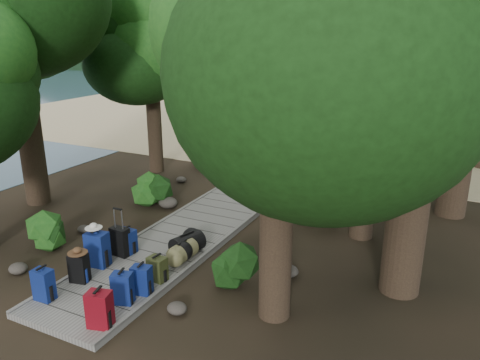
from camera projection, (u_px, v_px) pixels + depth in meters
The scene contains 48 objects.
ground at pixel (204, 226), 11.95m from camera, with size 120.00×120.00×0.00m, color #302418.
sand_beach at pixel (353, 121), 25.59m from camera, with size 40.00×22.00×0.02m, color tan.
water_bay at pixel (56, 79), 46.79m from camera, with size 50.00×60.00×0.02m, color #2C4A5B.
distant_hill at pixel (137, 62), 69.77m from camera, with size 32.00×16.00×12.00m, color black.
boardwalk at pixel (222, 211), 12.79m from camera, with size 2.00×12.00×0.12m, color gray.
backpack_left_a at pixel (43, 283), 8.39m from camera, with size 0.35×0.24×0.66m, color navy, non-canonical shape.
backpack_left_b at pixel (79, 266), 9.00m from camera, with size 0.34×0.24×0.63m, color black, non-canonical shape.
backpack_left_c at pixel (97, 247), 9.59m from camera, with size 0.43×0.31×0.81m, color navy, non-canonical shape.
backpack_left_d at pixel (127, 240), 10.19m from camera, with size 0.38×0.28×0.59m, color navy, non-canonical shape.
backpack_right_a at pixel (99, 308), 7.62m from camera, with size 0.39×0.28×0.69m, color maroon, non-canonical shape.
backpack_right_b at pixel (122, 287), 8.29m from camera, with size 0.36×0.25×0.64m, color navy, non-canonical shape.
backpack_right_c at pixel (142, 278), 8.60m from camera, with size 0.35×0.25×0.60m, color navy, non-canonical shape.
backpack_right_d at pixel (157, 268), 9.06m from camera, with size 0.35×0.25×0.54m, color #373E1B, non-canonical shape.
duffel_right_khaki at pixel (183, 252), 9.85m from camera, with size 0.41×0.61×0.41m, color olive, non-canonical shape.
duffel_right_black at pixel (187, 244), 10.16m from camera, with size 0.45×0.71×0.45m, color black, non-canonical shape.
suitcase_on_boardwalk at pixel (120, 242), 10.05m from camera, with size 0.41×0.22×0.63m, color black, non-canonical shape.
lone_suitcase_on_sand at pixel (317, 148), 18.33m from camera, with size 0.42×0.24×0.65m, color black, non-canonical shape.
hat_brown at pixel (77, 250), 8.84m from camera, with size 0.38×0.38×0.11m, color #51351E, non-canonical shape.
hat_white at pixel (93, 225), 9.51m from camera, with size 0.35×0.35×0.12m, color silver, non-canonical shape.
kayak at pixel (273, 131), 22.02m from camera, with size 0.75×3.41×0.34m, color #B50F13.
sun_lounger at pixel (413, 144), 19.14m from camera, with size 0.56×1.74×0.56m, color silver, non-canonical shape.
tree_right_a at pixel (280, 87), 7.02m from camera, with size 4.77×4.77×7.94m, color black, non-canonical shape.
tree_right_c at pixel (375, 65), 10.11m from camera, with size 4.68×4.68×8.10m, color black, non-canonical shape.
tree_right_e at pixel (420, 50), 15.09m from camera, with size 4.60×4.60×8.28m, color black, non-canonical shape.
tree_left_b at pixel (15, 31), 12.13m from camera, with size 5.28×5.28×9.51m, color black, non-canonical shape.
tree_left_c at pixel (151, 69), 15.48m from camera, with size 4.07×4.07×7.08m, color black, non-canonical shape.
tree_back_a at pixel (338, 31), 24.12m from camera, with size 5.44×5.44×9.41m, color black, non-canonical shape.
tree_back_b at pixel (390, 14), 23.13m from camera, with size 6.14×6.14×10.96m, color black, non-canonical shape.
tree_back_c at pixel (466, 32), 21.55m from camera, with size 5.15×5.15×9.27m, color black, non-canonical shape.
tree_back_d at pixel (249, 42), 25.95m from camera, with size 4.94×4.94×8.23m, color black, non-canonical shape.
palm_right_a at pixel (389, 51), 14.34m from camera, with size 4.85×4.85×8.27m, color #103C13, non-canonical shape.
palm_right_b at pixel (466, 50), 17.93m from camera, with size 4.15×4.15×8.01m, color #103C13, non-canonical shape.
palm_right_c at pixel (392, 68), 20.29m from camera, with size 4.00×4.00×6.37m, color #103C13, non-canonical shape.
palm_left_a at pixel (188, 72), 17.88m from camera, with size 4.04×4.04×6.42m, color #103C13, non-canonical shape.
rock_left_a at pixel (18, 268), 9.60m from camera, with size 0.39×0.36×0.22m, color #4C473F, non-canonical shape.
rock_left_b at pixel (84, 229), 11.55m from camera, with size 0.32×0.29×0.18m, color #4C473F, non-canonical shape.
rock_left_c at pixel (168, 203), 13.12m from camera, with size 0.55×0.49×0.30m, color #4C473F, non-canonical shape.
rock_left_d at pixel (181, 180), 15.31m from camera, with size 0.34×0.30×0.19m, color #4C473F, non-canonical shape.
rock_right_a at pixel (177, 308), 8.25m from camera, with size 0.37×0.33×0.20m, color #4C473F, non-canonical shape.
rock_right_b at pixel (288, 271), 9.49m from camera, with size 0.42×0.38×0.23m, color #4C473F, non-canonical shape.
rock_right_c at pixel (282, 208), 12.90m from camera, with size 0.31×0.28×0.17m, color #4C473F, non-canonical shape.
rock_right_d at pixel (348, 195), 13.70m from camera, with size 0.61×0.55×0.33m, color #4C473F, non-canonical shape.
shrub_left_a at pixel (56, 230), 10.65m from camera, with size 0.94×0.94×0.84m, color #1B5118, non-canonical shape.
shrub_left_b at pixel (151, 190), 13.23m from camera, with size 1.00×1.00×0.90m, color #1B5118, non-canonical shape.
shrub_left_c at pixel (210, 151), 16.85m from camera, with size 1.34×1.34×1.21m, color #1B5118, non-canonical shape.
shrub_right_a at pixel (236, 270), 8.95m from camera, with size 0.88×0.88×0.79m, color #1B5118, non-canonical shape.
shrub_right_b at pixel (318, 199), 12.15m from camera, with size 1.29×1.29×1.16m, color #1B5118, non-canonical shape.
shrub_right_c at pixel (334, 170), 15.52m from camera, with size 0.77×0.77×0.69m, color #1B5118, non-canonical shape.
Camera 1 is at (5.73, -9.45, 4.80)m, focal length 35.00 mm.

